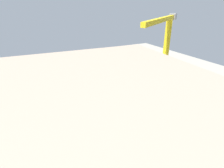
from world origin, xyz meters
TOP-DOWN VIEW (x-y plane):
  - ground_plane at (0.00, 0.00)m, footprint 179.01×179.01m
  - rail_bed at (0.00, -20.17)m, footprint 112.19×16.93m
  - street_asphalt at (0.00, 2.46)m, footprint 112.06×11.66m
  - track_rails at (0.00, -20.17)m, footprint 111.85×10.50m
  - platform_canopy_near at (9.58, -12.07)m, footprint 46.05×5.51m
  - platform_canopy_far at (8.98, -18.93)m, footprint 58.10×6.77m
  - locomotive at (-17.89, -23.31)m, footprint 16.38×3.23m
  - passenger_coach at (-39.33, -23.31)m, footprint 16.54×3.58m
  - freight_coach_far at (16.68, -17.03)m, footprint 19.97×3.35m
  - parked_car_0 at (-16.45, -1.31)m, footprint 4.61×2.00m
  - parked_car_1 at (-8.50, -1.17)m, footprint 4.37×1.88m
  - parked_car_2 at (-1.24, -0.88)m, footprint 4.39×2.13m
  - parked_car_3 at (7.41, -0.92)m, footprint 4.63×2.07m
  - parked_car_4 at (15.87, -0.62)m, footprint 4.13×2.01m
  - parked_car_5 at (23.76, -0.55)m, footprint 4.22×2.02m
  - parked_car_6 at (31.14, -0.38)m, footprint 4.35×1.89m
  - parked_car_7 at (40.31, -1.27)m, footprint 4.75×1.81m
  - construction_building at (15.67, 29.62)m, footprint 40.63×18.68m
  - construction_roof_slab at (15.67, 29.62)m, footprint 41.24×19.29m
  - tower_crane at (-7.18, 27.07)m, footprint 26.04×18.04m
  - box_truck_0 at (-0.20, 15.61)m, footprint 8.49×3.23m
  - street_tree_0 at (28.28, 6.84)m, footprint 4.61×4.61m
  - street_tree_1 at (-8.03, 7.56)m, footprint 5.99×5.99m
  - street_tree_2 at (-1.72, 6.91)m, footprint 6.11×6.11m
  - street_tree_3 at (-28.97, 6.48)m, footprint 5.24×5.24m
  - traffic_light at (11.38, 6.81)m, footprint 0.50×0.36m

SIDE VIEW (x-z plane):
  - ground_plane at x=0.00m, z-range 0.00..0.00m
  - rail_bed at x=0.00m, z-range 0.00..0.01m
  - street_asphalt at x=0.00m, z-range 0.00..0.01m
  - track_rails at x=0.00m, z-range 0.12..0.24m
  - parked_car_7 at x=40.31m, z-range -0.09..1.53m
  - parked_car_4 at x=15.87m, z-range -0.10..1.57m
  - parked_car_0 at x=-16.45m, z-range -0.09..1.60m
  - parked_car_3 at x=7.41m, z-range -0.09..1.62m
  - parked_car_1 at x=-8.50m, z-range -0.09..1.63m
  - parked_car_5 at x=23.76m, z-range -0.10..1.66m
  - parked_car_6 at x=31.14m, z-range -0.11..1.69m
  - parked_car_2 at x=-1.24m, z-range -0.10..1.73m
  - box_truck_0 at x=-0.20m, z-range -0.04..3.63m
  - locomotive at x=-17.89m, z-range -0.74..4.43m
  - freight_coach_far at x=16.68m, z-range 0.15..6.02m
  - passenger_coach at x=-39.33m, z-range 0.15..6.38m
  - platform_canopy_near at x=9.58m, z-range 1.92..6.24m
  - platform_canopy_far at x=8.98m, z-range 2.02..6.54m
  - street_tree_1 at x=-8.03m, z-range 0.82..8.48m
  - street_tree_3 at x=-28.97m, z-range 1.03..8.34m
  - traffic_light at x=11.38m, z-range 1.11..8.31m
  - street_tree_0 at x=28.28m, z-range 1.40..8.89m
  - street_tree_2 at x=-1.72m, z-range 1.17..9.67m
  - construction_building at x=15.67m, z-range 0.00..18.71m
  - construction_roof_slab at x=15.67m, z-range 18.71..19.11m
  - tower_crane at x=-7.18m, z-range 3.93..41.01m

